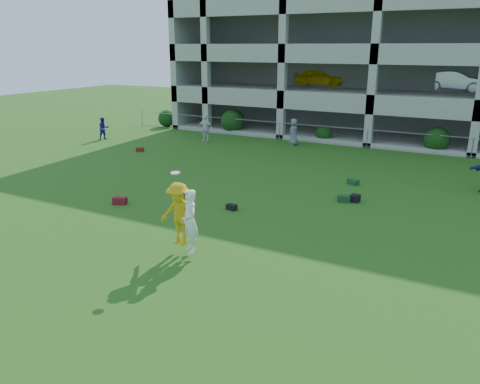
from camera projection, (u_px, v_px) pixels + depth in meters
The scene contains 14 objects.
ground at pixel (208, 268), 13.59m from camera, with size 100.00×100.00×0.00m, color #235114.
bystander_a at pixel (104, 129), 31.95m from camera, with size 0.74×0.58×1.52m, color navy.
bystander_b at pixel (205, 128), 31.15m from camera, with size 1.06×0.44×1.82m, color white.
bystander_c at pixel (294, 132), 30.16m from camera, with size 0.84×0.54×1.71m, color slate.
bag_red_a at pixel (120, 201), 19.01m from camera, with size 0.55×0.30×0.28m, color #520F0E.
bag_black_b at pixel (232, 207), 18.36m from camera, with size 0.40×0.25×0.22m, color black.
bag_green_c at pixel (344, 199), 19.31m from camera, with size 0.50×0.35×0.26m, color #163D18.
crate_d at pixel (355, 198), 19.30m from camera, with size 0.35×0.35×0.30m, color black.
bag_red_f at pixel (140, 150), 28.51m from camera, with size 0.45×0.28×0.24m, color #5F1C10.
bag_green_g at pixel (353, 182), 21.70m from camera, with size 0.50×0.30×0.25m, color #163D1B.
frisbee_contest at pixel (182, 216), 14.16m from camera, with size 1.53×0.88×2.45m.
parking_garage at pixel (401, 48), 35.12m from camera, with size 30.00×14.00×12.00m.
fence at pixel (367, 138), 29.40m from camera, with size 36.06×0.06×1.20m.
shrub_row at pixel (449, 128), 27.66m from camera, with size 34.38×2.52×3.50m.
Camera 1 is at (6.61, -10.42, 6.16)m, focal length 35.00 mm.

